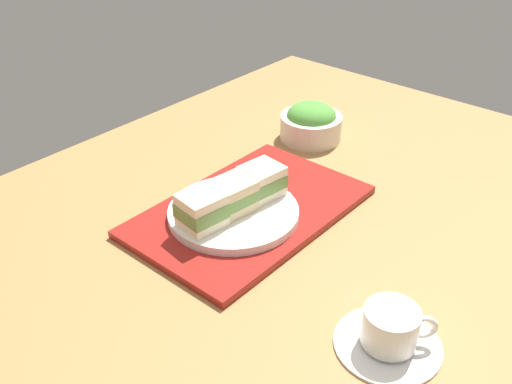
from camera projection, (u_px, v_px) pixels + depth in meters
ground_plane at (273, 222)px, 104.91cm from camera, size 140.00×100.00×3.00cm
serving_tray at (249, 211)px, 104.10cm from camera, size 41.83×26.60×1.42cm
sandwich_plate at (233, 213)px, 101.02cm from camera, size 22.74×22.74×1.51cm
sandwich_near at (262, 181)px, 103.19cm from camera, size 7.62×7.26×5.61cm
sandwich_middle at (233, 195)px, 99.13cm from camera, size 7.64×7.12×5.60cm
sandwich_far at (201, 210)px, 94.97cm from camera, size 7.75×7.33×5.95cm
salad_bowl at (311, 123)px, 127.81cm from camera, size 13.53×13.53×8.42cm
coffee_cup at (390, 332)px, 76.73cm from camera, size 14.46×14.46×6.17cm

